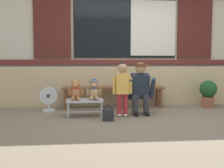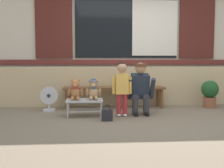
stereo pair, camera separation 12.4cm
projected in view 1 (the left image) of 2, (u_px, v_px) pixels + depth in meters
The scene contains 12 objects.
ground_plane at pixel (140, 118), 4.62m from camera, with size 60.00×60.00×0.00m, color #756651.
brick_low_wall at pixel (128, 86), 6.00m from camera, with size 7.13×0.25×0.85m, color tan.
shop_facade at pixel (125, 28), 6.40m from camera, with size 7.28×0.26×3.53m.
wooden_bench_long at pixel (113, 90), 5.61m from camera, with size 2.10×0.40×0.44m.
small_display_bench at pixel (85, 101), 4.75m from camera, with size 0.64×0.36×0.30m.
teddy_bear_plain at pixel (76, 90), 4.72m from camera, with size 0.28×0.26×0.36m.
teddy_bear_with_hat at pixel (94, 90), 4.75m from camera, with size 0.28×0.27×0.36m.
child_standing at pixel (122, 83), 4.72m from camera, with size 0.35×0.18×0.96m.
adult_crouching at pixel (141, 88), 4.94m from camera, with size 0.50×0.49×0.95m.
handbag_on_ground at pixel (108, 115), 4.40m from camera, with size 0.18×0.11×0.27m.
potted_plant at pixel (208, 92), 5.69m from camera, with size 0.36×0.36×0.57m.
floor_fan at pixel (48, 99), 5.20m from camera, with size 0.34×0.24×0.48m.
Camera 1 is at (-0.93, -4.49, 0.98)m, focal length 43.17 mm.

